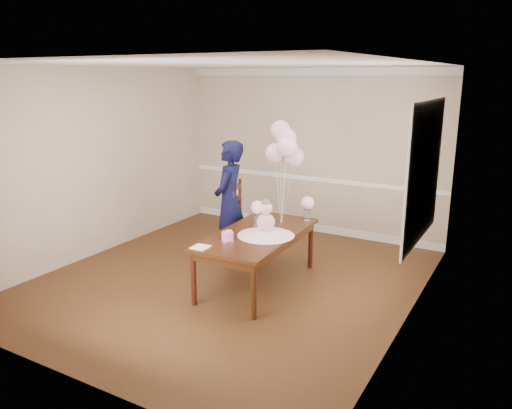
% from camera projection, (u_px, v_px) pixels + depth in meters
% --- Properties ---
extents(floor, '(4.50, 5.00, 0.00)m').
position_uv_depth(floor, '(229.00, 280.00, 6.46)').
color(floor, '#331C0C').
rests_on(floor, ground).
extents(ceiling, '(4.50, 5.00, 0.02)m').
position_uv_depth(ceiling, '(226.00, 64.00, 5.78)').
color(ceiling, white).
rests_on(ceiling, wall_back).
extents(wall_back, '(4.50, 0.02, 2.70)m').
position_uv_depth(wall_back, '(310.00, 152.00, 8.22)').
color(wall_back, tan).
rests_on(wall_back, floor).
extents(wall_front, '(4.50, 0.02, 2.70)m').
position_uv_depth(wall_front, '(60.00, 231.00, 4.02)').
color(wall_front, tan).
rests_on(wall_front, floor).
extents(wall_left, '(0.02, 5.00, 2.70)m').
position_uv_depth(wall_left, '(97.00, 163.00, 7.20)').
color(wall_left, tan).
rests_on(wall_left, floor).
extents(wall_right, '(0.02, 5.00, 2.70)m').
position_uv_depth(wall_right, '(415.00, 200.00, 5.04)').
color(wall_right, tan).
rests_on(wall_right, floor).
extents(chair_rail_trim, '(4.50, 0.02, 0.07)m').
position_uv_depth(chair_rail_trim, '(309.00, 179.00, 8.33)').
color(chair_rail_trim, white).
rests_on(chair_rail_trim, wall_back).
extents(crown_molding, '(4.50, 0.02, 0.12)m').
position_uv_depth(crown_molding, '(312.00, 71.00, 7.90)').
color(crown_molding, silver).
rests_on(crown_molding, wall_back).
extents(baseboard_trim, '(4.50, 0.02, 0.12)m').
position_uv_depth(baseboard_trim, '(308.00, 227.00, 8.54)').
color(baseboard_trim, silver).
rests_on(baseboard_trim, floor).
extents(window_frame, '(0.02, 1.66, 1.56)m').
position_uv_depth(window_frame, '(424.00, 172.00, 5.42)').
color(window_frame, silver).
rests_on(window_frame, wall_right).
extents(window_blinds, '(0.01, 1.50, 1.40)m').
position_uv_depth(window_blinds, '(423.00, 172.00, 5.43)').
color(window_blinds, white).
rests_on(window_blinds, wall_right).
extents(dining_table_top, '(1.00, 1.88, 0.05)m').
position_uv_depth(dining_table_top, '(257.00, 234.00, 6.16)').
color(dining_table_top, black).
rests_on(dining_table_top, table_leg_fl).
extents(table_apron, '(0.91, 1.78, 0.09)m').
position_uv_depth(table_apron, '(257.00, 240.00, 6.17)').
color(table_apron, black).
rests_on(table_apron, table_leg_fl).
extents(table_leg_fl, '(0.07, 0.07, 0.64)m').
position_uv_depth(table_leg_fl, '(194.00, 279.00, 5.68)').
color(table_leg_fl, black).
rests_on(table_leg_fl, floor).
extents(table_leg_fr, '(0.07, 0.07, 0.64)m').
position_uv_depth(table_leg_fr, '(254.00, 292.00, 5.34)').
color(table_leg_fr, black).
rests_on(table_leg_fr, floor).
extents(table_leg_bl, '(0.07, 0.07, 0.64)m').
position_uv_depth(table_leg_bl, '(260.00, 237.00, 7.14)').
color(table_leg_bl, black).
rests_on(table_leg_bl, floor).
extents(table_leg_br, '(0.07, 0.07, 0.64)m').
position_uv_depth(table_leg_br, '(311.00, 245.00, 6.80)').
color(table_leg_br, black).
rests_on(table_leg_br, floor).
extents(baby_skirt, '(0.73, 0.73, 0.09)m').
position_uv_depth(baby_skirt, '(266.00, 232.00, 6.04)').
color(baby_skirt, '#FFBBD6').
rests_on(baby_skirt, dining_table_top).
extents(baby_torso, '(0.22, 0.22, 0.22)m').
position_uv_depth(baby_torso, '(266.00, 222.00, 6.01)').
color(baby_torso, pink).
rests_on(baby_torso, baby_skirt).
extents(baby_head, '(0.16, 0.16, 0.16)m').
position_uv_depth(baby_head, '(266.00, 208.00, 5.97)').
color(baby_head, beige).
rests_on(baby_head, baby_torso).
extents(baby_hair, '(0.11, 0.11, 0.11)m').
position_uv_depth(baby_hair, '(266.00, 204.00, 5.95)').
color(baby_hair, brown).
rests_on(baby_hair, baby_head).
extents(cake_platter, '(0.21, 0.21, 0.01)m').
position_uv_depth(cake_platter, '(228.00, 240.00, 5.87)').
color(cake_platter, '#B8B8BD').
rests_on(cake_platter, dining_table_top).
extents(birthday_cake, '(0.14, 0.14, 0.09)m').
position_uv_depth(birthday_cake, '(228.00, 236.00, 5.86)').
color(birthday_cake, '#FF50AE').
rests_on(birthday_cake, cake_platter).
extents(cake_flower_a, '(0.03, 0.03, 0.03)m').
position_uv_depth(cake_flower_a, '(227.00, 231.00, 5.85)').
color(cake_flower_a, white).
rests_on(cake_flower_a, birthday_cake).
extents(cake_flower_b, '(0.03, 0.03, 0.03)m').
position_uv_depth(cake_flower_b, '(230.00, 231.00, 5.85)').
color(cake_flower_b, white).
rests_on(cake_flower_b, birthday_cake).
extents(rose_vase_near, '(0.10, 0.10, 0.15)m').
position_uv_depth(rose_vase_near, '(258.00, 220.00, 6.43)').
color(rose_vase_near, silver).
rests_on(rose_vase_near, dining_table_top).
extents(roses_near, '(0.17, 0.17, 0.17)m').
position_uv_depth(roses_near, '(258.00, 207.00, 6.39)').
color(roses_near, '#F4CDDD').
rests_on(roses_near, rose_vase_near).
extents(rose_vase_far, '(0.10, 0.10, 0.15)m').
position_uv_depth(rose_vase_far, '(307.00, 215.00, 6.65)').
color(rose_vase_far, white).
rests_on(rose_vase_far, dining_table_top).
extents(roses_far, '(0.17, 0.17, 0.17)m').
position_uv_depth(roses_far, '(308.00, 203.00, 6.61)').
color(roses_far, white).
rests_on(roses_far, rose_vase_far).
extents(napkin, '(0.19, 0.19, 0.01)m').
position_uv_depth(napkin, '(201.00, 247.00, 5.62)').
color(napkin, white).
rests_on(napkin, dining_table_top).
extents(balloon_weight, '(0.04, 0.04, 0.02)m').
position_uv_depth(balloon_weight, '(281.00, 222.00, 6.54)').
color(balloon_weight, silver).
rests_on(balloon_weight, dining_table_top).
extents(balloon_a, '(0.26, 0.26, 0.26)m').
position_uv_depth(balloon_a, '(275.00, 153.00, 6.36)').
color(balloon_a, '#E2A0BA').
rests_on(balloon_a, balloon_ribbon_a).
extents(balloon_b, '(0.26, 0.26, 0.26)m').
position_uv_depth(balloon_b, '(287.00, 147.00, 6.21)').
color(balloon_b, '#EEA8CB').
rests_on(balloon_b, balloon_ribbon_b).
extents(balloon_c, '(0.26, 0.26, 0.26)m').
position_uv_depth(balloon_c, '(286.00, 138.00, 6.34)').
color(balloon_c, '#DD9DB3').
rests_on(balloon_c, balloon_ribbon_c).
extents(balloon_d, '(0.26, 0.26, 0.26)m').
position_uv_depth(balloon_d, '(281.00, 131.00, 6.37)').
color(balloon_d, '#DD9DAD').
rests_on(balloon_d, balloon_ribbon_d).
extents(balloon_e, '(0.26, 0.26, 0.26)m').
position_uv_depth(balloon_e, '(294.00, 157.00, 6.33)').
color(balloon_e, '#DA9AAF').
rests_on(balloon_e, balloon_ribbon_e).
extents(balloon_ribbon_a, '(0.08, 0.01, 0.77)m').
position_uv_depth(balloon_ribbon_a, '(278.00, 193.00, 6.47)').
color(balloon_ribbon_a, white).
rests_on(balloon_ribbon_a, balloon_weight).
extents(balloon_ribbon_b, '(0.10, 0.04, 0.86)m').
position_uv_depth(balloon_ribbon_b, '(284.00, 191.00, 6.40)').
color(balloon_ribbon_b, white).
rests_on(balloon_ribbon_b, balloon_weight).
extents(balloon_ribbon_c, '(0.02, 0.09, 0.95)m').
position_uv_depth(balloon_ribbon_c, '(284.00, 186.00, 6.46)').
color(balloon_ribbon_c, white).
rests_on(balloon_ribbon_c, balloon_weight).
extents(balloon_ribbon_d, '(0.08, 0.09, 1.04)m').
position_uv_depth(balloon_ribbon_d, '(281.00, 182.00, 6.48)').
color(balloon_ribbon_d, silver).
rests_on(balloon_ribbon_d, balloon_weight).
extents(balloon_ribbon_e, '(0.13, 0.07, 0.71)m').
position_uv_depth(balloon_ribbon_e, '(287.00, 195.00, 6.45)').
color(balloon_ribbon_e, silver).
rests_on(balloon_ribbon_e, balloon_weight).
extents(dining_chair_seat, '(0.59, 0.59, 0.05)m').
position_uv_depth(dining_chair_seat, '(251.00, 225.00, 7.15)').
color(dining_chair_seat, '#3D2110').
rests_on(dining_chair_seat, chair_leg_fl).
extents(chair_leg_fl, '(0.05, 0.05, 0.47)m').
position_uv_depth(chair_leg_fl, '(234.00, 245.00, 7.08)').
color(chair_leg_fl, '#35140E').
rests_on(chair_leg_fl, floor).
extents(chair_leg_fr, '(0.05, 0.05, 0.47)m').
position_uv_depth(chair_leg_fr, '(261.00, 247.00, 6.99)').
color(chair_leg_fr, '#3B1B10').
rests_on(chair_leg_fr, floor).
extents(chair_leg_bl, '(0.05, 0.05, 0.47)m').
position_uv_depth(chair_leg_bl, '(242.00, 237.00, 7.45)').
color(chair_leg_bl, black).
rests_on(chair_leg_bl, floor).
extents(chair_leg_br, '(0.05, 0.05, 0.47)m').
position_uv_depth(chair_leg_br, '(268.00, 239.00, 7.36)').
color(chair_leg_br, '#3D2010').
rests_on(chair_leg_br, floor).
extents(chair_back_post_l, '(0.05, 0.05, 0.61)m').
position_uv_depth(chair_back_post_l, '(232.00, 206.00, 6.94)').
color(chair_back_post_l, '#371B0F').
rests_on(chair_back_post_l, dining_chair_seat).
extents(chair_back_post_r, '(0.05, 0.05, 0.61)m').
position_uv_depth(chair_back_post_r, '(240.00, 199.00, 7.31)').
color(chair_back_post_r, '#3D1710').
rests_on(chair_back_post_r, dining_chair_seat).
extents(chair_slat_low, '(0.15, 0.43, 0.05)m').
position_uv_depth(chair_slat_low, '(236.00, 211.00, 7.16)').
color(chair_slat_low, '#33170D').
rests_on(chair_slat_low, dining_chair_seat).
extents(chair_slat_mid, '(0.15, 0.43, 0.05)m').
position_uv_depth(chair_slat_mid, '(236.00, 200.00, 7.11)').
color(chair_slat_mid, '#35110E').
rests_on(chair_slat_mid, dining_chair_seat).
extents(chair_slat_top, '(0.15, 0.43, 0.05)m').
position_uv_depth(chair_slat_top, '(236.00, 188.00, 7.07)').
color(chair_slat_top, '#3E1511').
rests_on(chair_slat_top, dining_chair_seat).
extents(woman, '(0.54, 0.70, 1.72)m').
position_uv_depth(woman, '(229.00, 201.00, 6.98)').
color(woman, black).
rests_on(woman, floor).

